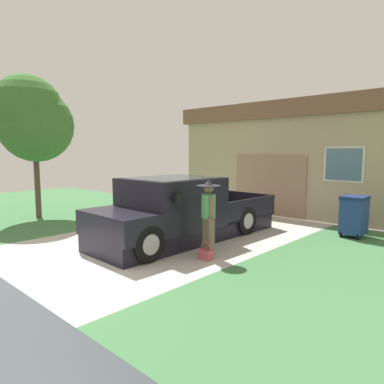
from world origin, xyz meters
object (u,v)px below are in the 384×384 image
at_px(house_with_garage, 337,157).
at_px(wheeled_trash_bin, 354,215).
at_px(pickup_truck, 176,212).
at_px(handbag, 206,254).
at_px(front_yard_tree, 32,119).
at_px(person_with_hat, 208,213).

bearing_deg(house_with_garage, wheeled_trash_bin, -64.03).
relative_size(pickup_truck, house_with_garage, 0.51).
height_order(handbag, front_yard_tree, front_yard_tree).
height_order(pickup_truck, wheeled_trash_bin, pickup_truck).
relative_size(house_with_garage, wheeled_trash_bin, 9.65).
bearing_deg(pickup_truck, front_yard_tree, 12.19).
height_order(handbag, wheeled_trash_bin, wheeled_trash_bin).
bearing_deg(house_with_garage, front_yard_tree, -125.37).
relative_size(person_with_hat, front_yard_tree, 0.35).
height_order(pickup_truck, handbag, pickup_truck).
bearing_deg(pickup_truck, house_with_garage, -94.97).
bearing_deg(person_with_hat, handbag, 145.10).
xyz_separation_m(person_with_hat, house_with_garage, (-0.57, 8.89, 1.12)).
distance_m(handbag, house_with_garage, 9.32).
bearing_deg(person_with_hat, front_yard_tree, 33.35).
distance_m(person_with_hat, handbag, 0.88).
distance_m(pickup_truck, wheeled_trash_bin, 4.89).
distance_m(pickup_truck, house_with_garage, 8.58).
distance_m(front_yard_tree, wheeled_trash_bin, 10.66).
xyz_separation_m(person_with_hat, handbag, (0.10, -0.20, -0.86)).
bearing_deg(handbag, person_with_hat, 116.87).
bearing_deg(wheeled_trash_bin, front_yard_tree, -152.28).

